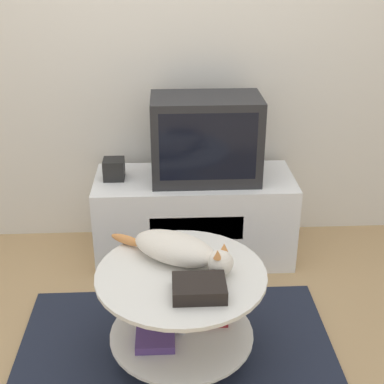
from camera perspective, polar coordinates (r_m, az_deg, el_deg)
ground_plane at (r=2.65m, az=-1.68°, el=-17.06°), size 12.00×12.00×0.00m
wall_back at (r=3.23m, az=-2.49°, el=16.64°), size 8.00×0.05×2.60m
rug at (r=2.64m, az=-1.69°, el=-16.90°), size 1.50×1.01×0.02m
tv_stand at (r=3.25m, az=0.26°, el=-2.67°), size 1.17×0.49×0.52m
tv at (r=3.04m, az=1.49°, el=5.69°), size 0.61×0.35×0.49m
speaker at (r=3.13m, az=-8.33°, el=2.43°), size 0.12×0.12×0.12m
coffee_table at (r=2.42m, az=-1.25°, el=-11.94°), size 0.74×0.74×0.47m
dvd_box at (r=2.18m, az=0.77°, el=-10.21°), size 0.22×0.17×0.06m
cat at (r=2.37m, az=-1.43°, el=-6.14°), size 0.55×0.39×0.13m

